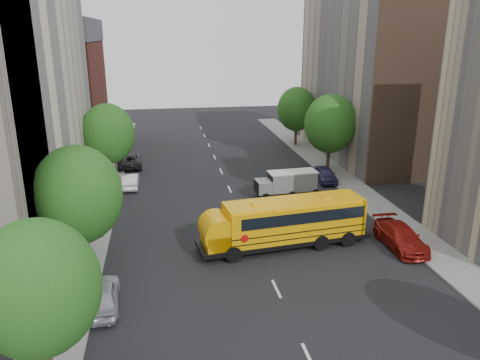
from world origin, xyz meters
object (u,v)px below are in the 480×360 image
object	(u,v)px
parked_car_4	(325,174)
safari_truck	(288,183)
school_bus	(283,221)
parked_car_3	(401,237)
street_tree_4	(330,124)
parked_car_1	(130,181)
street_tree_1	(78,195)
street_tree_5	(297,109)
street_tree_2	(108,134)
parked_car_2	(129,160)
parked_car_0	(102,295)
street_tree_0	(38,288)

from	to	relation	value
parked_car_4	safari_truck	bearing A→B (deg)	-140.41
school_bus	parked_car_3	distance (m)	8.09
street_tree_4	safari_truck	xyz separation A→B (m)	(-6.22, -6.79, -3.87)
parked_car_1	parked_car_3	bearing A→B (deg)	139.09
street_tree_1	parked_car_4	xyz separation A→B (m)	(20.60, 14.82, -4.24)
street_tree_5	parked_car_3	bearing A→B (deg)	-92.66
street_tree_2	parked_car_4	bearing A→B (deg)	-8.77
school_bus	parked_car_3	size ratio (longest dim) A/B	2.30
parked_car_1	parked_car_4	xyz separation A→B (m)	(18.70, -1.28, 0.04)
street_tree_5	parked_car_1	bearing A→B (deg)	-145.34
street_tree_1	parked_car_2	world-z (taller)	street_tree_1
street_tree_2	parked_car_4	distance (m)	21.25
street_tree_1	parked_car_3	world-z (taller)	street_tree_1
street_tree_4	parked_car_1	size ratio (longest dim) A/B	1.97
street_tree_2	parked_car_4	xyz separation A→B (m)	(20.60, -3.18, -4.11)
parked_car_0	parked_car_1	bearing A→B (deg)	-93.84
school_bus	parked_car_1	distance (m)	18.34
parked_car_1	parked_car_3	xyz separation A→B (m)	(18.70, -16.23, 0.08)
safari_truck	parked_car_4	world-z (taller)	safari_truck
school_bus	parked_car_2	world-z (taller)	school_bus
street_tree_0	parked_car_1	world-z (taller)	street_tree_0
street_tree_0	street_tree_2	xyz separation A→B (m)	(0.00, 28.00, 0.19)
street_tree_0	parked_car_0	xyz separation A→B (m)	(1.43, 5.75, -3.89)
street_tree_5	parked_car_2	distance (m)	21.98
parked_car_0	school_bus	bearing A→B (deg)	-156.18
street_tree_2	street_tree_4	xyz separation A→B (m)	(22.00, 0.00, 0.25)
street_tree_1	street_tree_4	xyz separation A→B (m)	(22.00, 18.00, 0.12)
street_tree_1	parked_car_1	world-z (taller)	street_tree_1
street_tree_4	parked_car_4	size ratio (longest dim) A/B	1.94
parked_car_2	street_tree_1	bearing A→B (deg)	82.04
street_tree_5	parked_car_2	world-z (taller)	street_tree_5
street_tree_2	parked_car_0	xyz separation A→B (m)	(1.43, -22.25, -4.07)
street_tree_0	street_tree_1	xyz separation A→B (m)	(0.00, 10.00, 0.31)
street_tree_0	safari_truck	distance (m)	26.66
parked_car_0	parked_car_2	size ratio (longest dim) A/B	0.82
street_tree_2	parked_car_3	world-z (taller)	street_tree_2
parked_car_0	parked_car_1	world-z (taller)	parked_car_0
parked_car_2	street_tree_0	bearing A→B (deg)	83.06
school_bus	parked_car_1	size ratio (longest dim) A/B	2.94
street_tree_1	street_tree_4	bearing A→B (deg)	39.29
parked_car_4	street_tree_5	bearing A→B (deg)	87.44
street_tree_4	parked_car_3	distance (m)	18.68
school_bus	safari_truck	world-z (taller)	school_bus
street_tree_5	parked_car_4	bearing A→B (deg)	-95.27
safari_truck	parked_car_3	size ratio (longest dim) A/B	1.04
street_tree_1	street_tree_5	distance (m)	37.20
street_tree_1	street_tree_2	world-z (taller)	street_tree_1
parked_car_1	parked_car_3	distance (m)	24.76
parked_car_0	parked_car_3	size ratio (longest dim) A/B	0.84
parked_car_3	street_tree_1	bearing A→B (deg)	179.38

